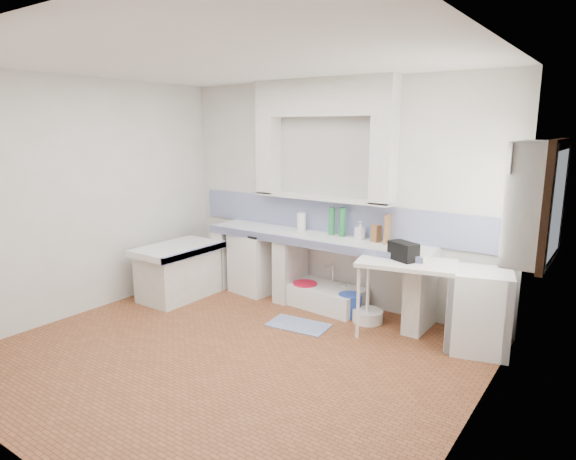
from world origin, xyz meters
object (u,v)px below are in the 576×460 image
Objects in this scene: sink at (325,297)px; fridge at (481,311)px; side_table at (405,299)px; stove at (256,262)px.

sink is 1.95m from fridge.
side_table is 0.77m from fridge.
side_table is 1.21× the size of fridge.
fridge is (3.01, -0.15, 0.01)m from stove.
side_table is at bearing 173.99° from fridge.
stove is 0.81× the size of side_table.
stove is at bearing 160.26° from side_table.
stove is 2.26m from side_table.
fridge is at bearing -4.22° from side_table.
side_table reaches higher than sink.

